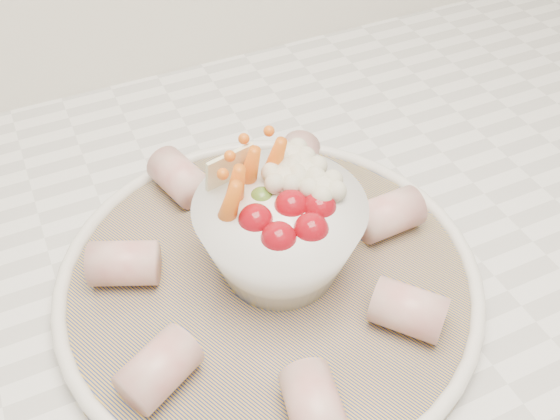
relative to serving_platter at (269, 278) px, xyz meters
name	(u,v)px	position (x,y,z in m)	size (l,w,h in m)	color
serving_platter	(269,278)	(0.00, 0.00, 0.00)	(0.46, 0.46, 0.02)	navy
veggie_bowl	(280,229)	(0.01, 0.01, 0.05)	(0.13, 0.13, 0.11)	white
cured_meat_rolls	(267,261)	(0.00, 0.00, 0.02)	(0.28, 0.31, 0.04)	#BA5755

